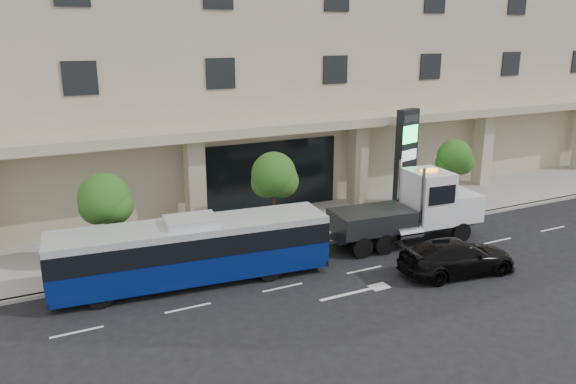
{
  "coord_description": "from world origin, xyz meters",
  "views": [
    {
      "loc": [
        -13.18,
        -20.43,
        10.08
      ],
      "look_at": [
        -2.02,
        2.0,
        2.93
      ],
      "focal_mm": 35.0,
      "sensor_mm": 36.0,
      "label": 1
    }
  ],
  "objects_px": {
    "black_sedan": "(457,257)",
    "signage_pylon": "(406,160)",
    "tow_truck": "(413,210)",
    "city_bus": "(192,250)"
  },
  "relations": [
    {
      "from": "black_sedan",
      "to": "signage_pylon",
      "type": "height_order",
      "value": "signage_pylon"
    },
    {
      "from": "tow_truck",
      "to": "black_sedan",
      "type": "xyz_separation_m",
      "value": [
        -0.7,
        -3.94,
        -0.89
      ]
    },
    {
      "from": "black_sedan",
      "to": "signage_pylon",
      "type": "distance_m",
      "value": 8.83
    },
    {
      "from": "tow_truck",
      "to": "signage_pylon",
      "type": "xyz_separation_m",
      "value": [
        2.5,
        3.93,
        1.47
      ]
    },
    {
      "from": "black_sedan",
      "to": "signage_pylon",
      "type": "bearing_deg",
      "value": -14.38
    },
    {
      "from": "signage_pylon",
      "to": "city_bus",
      "type": "bearing_deg",
      "value": 179.43
    },
    {
      "from": "tow_truck",
      "to": "signage_pylon",
      "type": "height_order",
      "value": "signage_pylon"
    },
    {
      "from": "city_bus",
      "to": "signage_pylon",
      "type": "height_order",
      "value": "signage_pylon"
    },
    {
      "from": "city_bus",
      "to": "black_sedan",
      "type": "distance_m",
      "value": 11.31
    },
    {
      "from": "tow_truck",
      "to": "black_sedan",
      "type": "distance_m",
      "value": 4.1
    }
  ]
}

